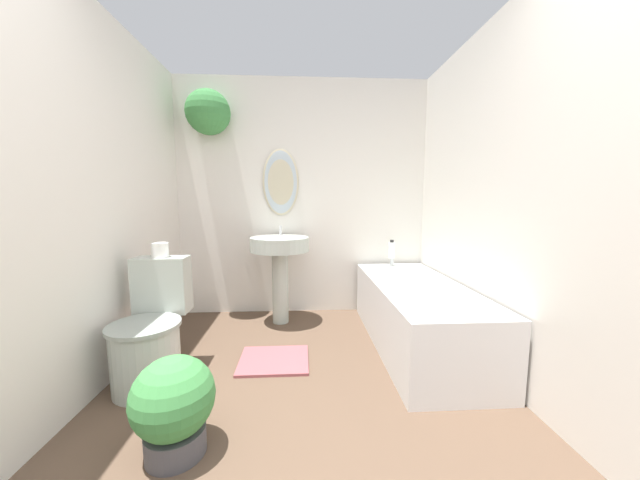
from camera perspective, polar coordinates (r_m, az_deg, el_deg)
wall_back at (r=3.36m, az=-5.68°, el=9.71°), size 2.65×0.42×2.40m
wall_left at (r=2.33m, az=-36.85°, el=6.23°), size 0.06×2.92×2.40m
wall_right at (r=2.35m, az=30.96°, el=6.62°), size 0.06×2.92×2.40m
toilet at (r=2.41m, az=-27.87°, el=-14.77°), size 0.43×0.58×0.79m
pedestal_sink at (r=3.08m, az=-7.16°, el=-2.95°), size 0.56×0.56×0.93m
bathtub at (r=2.78m, az=16.74°, el=-12.30°), size 0.68×1.67×0.59m
shampoo_bottle at (r=3.37m, az=12.62°, el=-1.70°), size 0.07×0.07×0.19m
potted_plant at (r=1.78m, az=-24.57°, el=-24.95°), size 0.37×0.37×0.47m
bath_mat at (r=2.54m, az=-8.17°, el=-20.40°), size 0.50×0.43×0.02m
toilet_paper_roll at (r=2.47m, az=-26.55°, el=-1.60°), size 0.11×0.11×0.10m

